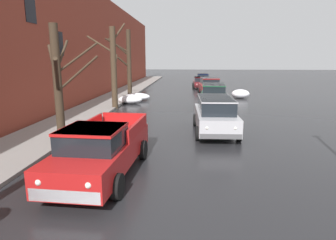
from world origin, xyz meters
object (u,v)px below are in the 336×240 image
sedan_maroon_queued_behind_truck (200,82)px  suv_green_parked_kerbside_mid (214,95)px  bare_tree_second_along_sidewalk (59,82)px  suv_red_parked_far_down_block (209,86)px  sedan_darkblue_at_far_intersection (203,79)px  bare_tree_mid_block (113,67)px  bare_tree_far_down_block (128,63)px  pickup_truck_red_approaching_near_lane (101,150)px  suv_silver_parked_kerbside_close (215,114)px

sedan_maroon_queued_behind_truck → suv_green_parked_kerbside_mid: bearing=-88.2°
bare_tree_second_along_sidewalk → sedan_maroon_queued_behind_truck: bearing=74.5°
suv_red_parked_far_down_block → sedan_darkblue_at_far_intersection: size_ratio=1.17×
sedan_darkblue_at_far_intersection → suv_red_parked_far_down_block: bearing=-90.1°
bare_tree_mid_block → sedan_maroon_queued_behind_truck: 17.38m
bare_tree_far_down_block → pickup_truck_red_approaching_near_lane: 18.62m
suv_silver_parked_kerbside_close → suv_green_parked_kerbside_mid: 7.73m
bare_tree_second_along_sidewalk → sedan_darkblue_at_far_intersection: size_ratio=1.27×
pickup_truck_red_approaching_near_lane → suv_silver_parked_kerbside_close: suv_silver_parked_kerbside_close is taller
suv_green_parked_kerbside_mid → sedan_darkblue_at_far_intersection: size_ratio=1.18×
pickup_truck_red_approaching_near_lane → suv_green_parked_kerbside_mid: suv_green_parked_kerbside_mid is taller
suv_green_parked_kerbside_mid → suv_silver_parked_kerbside_close: bearing=-94.1°
suv_green_parked_kerbside_mid → sedan_maroon_queued_behind_truck: (-0.48, 14.93, -0.24)m
suv_silver_parked_kerbside_close → suv_green_parked_kerbside_mid: same height
bare_tree_second_along_sidewalk → sedan_darkblue_at_far_intersection: bare_tree_second_along_sidewalk is taller
sedan_maroon_queued_behind_truck → bare_tree_far_down_block: bearing=-124.7°
suv_silver_parked_kerbside_close → bare_tree_far_down_block: bearing=119.5°
bare_tree_far_down_block → suv_red_parked_far_down_block: 8.56m
bare_tree_far_down_block → sedan_maroon_queued_behind_truck: (7.08, 10.24, -2.56)m
suv_green_parked_kerbside_mid → sedan_darkblue_at_far_intersection: (0.20, 22.15, -0.24)m
sedan_maroon_queued_behind_truck → bare_tree_second_along_sidewalk: bearing=-105.5°
bare_tree_mid_block → suv_red_parked_far_down_block: bare_tree_mid_block is taller
bare_tree_second_along_sidewalk → sedan_darkblue_at_far_intersection: bearing=76.7°
bare_tree_second_along_sidewalk → suv_green_parked_kerbside_mid: size_ratio=1.08×
bare_tree_far_down_block → pickup_truck_red_approaching_near_lane: bearing=-81.0°
bare_tree_second_along_sidewalk → suv_green_parked_kerbside_mid: bare_tree_second_along_sidewalk is taller
sedan_maroon_queued_behind_truck → sedan_darkblue_at_far_intersection: (0.68, 7.22, 0.00)m
pickup_truck_red_approaching_near_lane → suv_silver_parked_kerbside_close: 7.14m
bare_tree_second_along_sidewalk → bare_tree_far_down_block: bare_tree_far_down_block is taller
bare_tree_far_down_block → suv_silver_parked_kerbside_close: (7.01, -12.40, -2.32)m
sedan_darkblue_at_far_intersection → bare_tree_mid_block: bearing=-108.6°
suv_red_parked_far_down_block → sedan_maroon_queued_behind_truck: suv_red_parked_far_down_block is taller
pickup_truck_red_approaching_near_lane → suv_red_parked_far_down_block: size_ratio=1.16×
suv_green_parked_kerbside_mid → sedan_maroon_queued_behind_truck: suv_green_parked_kerbside_mid is taller
bare_tree_far_down_block → suv_red_parked_far_down_block: bare_tree_far_down_block is taller
suv_green_parked_kerbside_mid → sedan_darkblue_at_far_intersection: 22.15m
suv_red_parked_far_down_block → sedan_darkblue_at_far_intersection: bearing=89.9°
bare_tree_mid_block → sedan_maroon_queued_behind_truck: (7.03, 15.72, -2.39)m
bare_tree_mid_block → bare_tree_far_down_block: bearing=90.6°
pickup_truck_red_approaching_near_lane → sedan_darkblue_at_far_intersection: bearing=82.2°
bare_tree_mid_block → pickup_truck_red_approaching_near_lane: size_ratio=1.15×
pickup_truck_red_approaching_near_lane → sedan_darkblue_at_far_intersection: 36.02m
pickup_truck_red_approaching_near_lane → suv_green_parked_kerbside_mid: bearing=71.0°
suv_red_parked_far_down_block → bare_tree_mid_block: bearing=-132.8°
bare_tree_far_down_block → suv_green_parked_kerbside_mid: bearing=-31.8°
suv_silver_parked_kerbside_close → sedan_darkblue_at_far_intersection: bearing=88.6°
sedan_darkblue_at_far_intersection → sedan_maroon_queued_behind_truck: bearing=-95.4°
suv_red_parked_far_down_block → bare_tree_far_down_block: bearing=-160.0°
bare_tree_far_down_block → bare_tree_mid_block: bearing=-89.4°
bare_tree_mid_block → pickup_truck_red_approaching_near_lane: bare_tree_mid_block is taller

